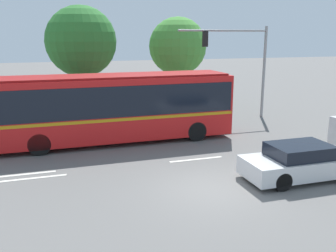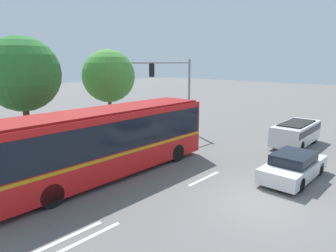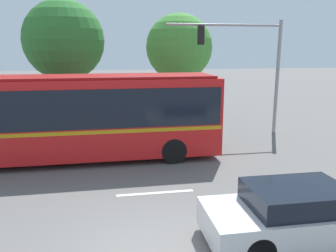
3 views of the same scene
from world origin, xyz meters
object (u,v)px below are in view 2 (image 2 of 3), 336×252
Objects in this scene: traffic_light_pole at (177,84)px; sedan_foreground at (293,166)px; suv_left_lane at (296,132)px; street_tree_centre at (109,76)px; city_bus at (105,139)px; street_tree_left at (22,74)px.

sedan_foreground is at bearing 73.42° from traffic_light_pole.
street_tree_centre is (-5.91, 12.70, 3.54)m from suv_left_lane.
street_tree_centre is at bearing 51.48° from city_bus.
sedan_foreground is at bearing -162.54° from suv_left_lane.
city_bus is at bearing 130.06° from sedan_foreground.
street_tree_centre reaches higher than suv_left_lane.
street_tree_centre is (6.85, 0.54, -0.37)m from street_tree_left.
city_bus is 10.22m from street_tree_centre.
city_bus is 1.84× the size of street_tree_centre.
sedan_foreground is 6.53m from suv_left_lane.
city_bus is 7.84m from street_tree_left.
city_bus is 2.02× the size of traffic_light_pole.
street_tree_left reaches higher than sedan_foreground.
traffic_light_pole is at bearing 110.31° from suv_left_lane.
street_tree_centre is at bearing 4.55° from street_tree_left.
sedan_foreground is 0.68× the size of street_tree_centre.
traffic_light_pole is (2.99, 10.06, 3.32)m from sedan_foreground.
street_tree_centre is (0.26, 14.82, 3.84)m from sedan_foreground.
street_tree_left is at bearing 115.07° from sedan_foreground.
traffic_light_pole is 5.52m from street_tree_centre.
suv_left_lane is at bearing -43.62° from street_tree_left.
city_bus is at bearing 18.77° from traffic_light_pole.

